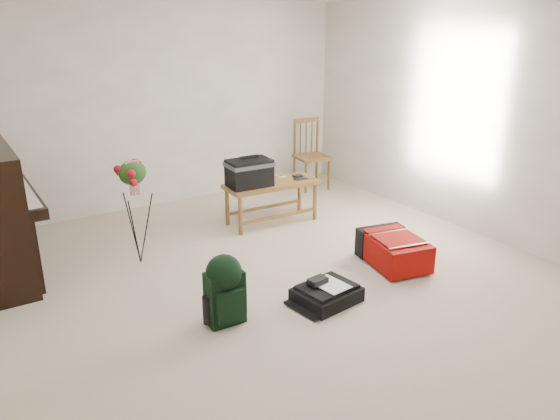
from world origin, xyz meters
TOP-DOWN VIEW (x-y plane):
  - floor at (0.00, 0.00)m, footprint 5.00×5.50m
  - wall_back at (0.00, 2.75)m, footprint 5.00×0.04m
  - wall_right at (2.50, 0.00)m, footprint 0.04×5.50m
  - bench at (0.54, 1.39)m, footprint 1.11×0.49m
  - dining_chair at (1.93, 2.27)m, footprint 0.47×0.47m
  - red_suitcase at (1.12, -0.21)m, footprint 0.60×0.79m
  - black_duffel at (0.12, -0.49)m, footprint 0.56×0.47m
  - green_backpack at (-0.76, -0.32)m, footprint 0.30×0.28m
  - flower_stand at (-0.96, 1.15)m, footprint 0.38×0.38m

SIDE VIEW (x-z plane):
  - floor at x=0.00m, z-range -0.01..0.01m
  - black_duffel at x=0.12m, z-range -0.03..0.19m
  - red_suitcase at x=1.12m, z-range 0.01..0.31m
  - green_backpack at x=-0.76m, z-range 0.03..0.61m
  - dining_chair at x=1.93m, z-range -0.01..0.95m
  - flower_stand at x=-0.96m, z-range -0.01..1.06m
  - bench at x=0.54m, z-range 0.17..1.02m
  - wall_back at x=0.00m, z-range 0.00..2.50m
  - wall_right at x=2.50m, z-range 0.00..2.50m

